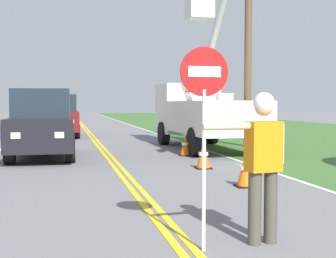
{
  "coord_description": "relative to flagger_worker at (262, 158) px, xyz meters",
  "views": [
    {
      "loc": [
        -1.37,
        -0.93,
        1.7
      ],
      "look_at": [
        0.57,
        7.75,
        1.2
      ],
      "focal_mm": 50.07,
      "sensor_mm": 36.0,
      "label": 1
    }
  ],
  "objects": [
    {
      "name": "utility_pole_near",
      "position": [
        4.67,
        11.91,
        3.08
      ],
      "size": [
        1.8,
        0.28,
        7.89
      ],
      "color": "brown",
      "rests_on": "ground"
    },
    {
      "name": "edge_line_left",
      "position": [
        -4.55,
        15.75,
        -1.04
      ],
      "size": [
        0.12,
        110.0,
        0.01
      ],
      "primitive_type": "cube",
      "color": "silver",
      "rests_on": "ground"
    },
    {
      "name": "centerline_yellow_right",
      "position": [
        -0.86,
        15.75,
        -1.04
      ],
      "size": [
        0.11,
        110.0,
        0.01
      ],
      "primitive_type": "cube",
      "color": "yellow",
      "rests_on": "ground"
    },
    {
      "name": "flagger_worker",
      "position": [
        0.0,
        0.0,
        0.0
      ],
      "size": [
        1.08,
        0.3,
        1.83
      ],
      "color": "#474238",
      "rests_on": "ground"
    },
    {
      "name": "oncoming_suv_nearest",
      "position": [
        -2.94,
        9.73,
        0.01
      ],
      "size": [
        1.99,
        4.64,
        2.1
      ],
      "color": "black",
      "rests_on": "ground"
    },
    {
      "name": "traffic_cone_tail",
      "position": [
        1.5,
        9.29,
        -0.71
      ],
      "size": [
        0.4,
        0.4,
        0.7
      ],
      "color": "orange",
      "rests_on": "ground"
    },
    {
      "name": "traffic_cone_mid",
      "position": [
        1.19,
        6.32,
        -0.71
      ],
      "size": [
        0.4,
        0.4,
        0.7
      ],
      "color": "orange",
      "rests_on": "ground"
    },
    {
      "name": "grass_verge_right",
      "position": [
        10.65,
        15.75,
        -1.04
      ],
      "size": [
        16.0,
        110.0,
        0.01
      ],
      "primitive_type": "cube",
      "color": "#3D662D",
      "rests_on": "ground"
    },
    {
      "name": "traffic_cone_lead",
      "position": [
        1.27,
        3.64,
        -0.71
      ],
      "size": [
        0.4,
        0.4,
        0.7
      ],
      "color": "orange",
      "rests_on": "ground"
    },
    {
      "name": "oncoming_suv_second",
      "position": [
        -2.52,
        18.73,
        0.01
      ],
      "size": [
        1.94,
        4.62,
        2.1
      ],
      "color": "maroon",
      "rests_on": "ground"
    },
    {
      "name": "utility_bucket_truck",
      "position": [
        2.7,
        11.58,
        0.37
      ],
      "size": [
        2.67,
        6.86,
        5.63
      ],
      "color": "white",
      "rests_on": "ground"
    },
    {
      "name": "edge_line_right",
      "position": [
        2.65,
        15.75,
        -1.04
      ],
      "size": [
        0.12,
        110.0,
        0.01
      ],
      "primitive_type": "cube",
      "color": "silver",
      "rests_on": "ground"
    },
    {
      "name": "stop_sign_paddle",
      "position": [
        -0.76,
        -0.1,
        0.66
      ],
      "size": [
        0.56,
        0.04,
        2.33
      ],
      "color": "silver",
      "rests_on": "ground"
    },
    {
      "name": "centerline_yellow_left",
      "position": [
        -1.04,
        15.75,
        -1.04
      ],
      "size": [
        0.11,
        110.0,
        0.01
      ],
      "primitive_type": "cube",
      "color": "yellow",
      "rests_on": "ground"
    }
  ]
}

